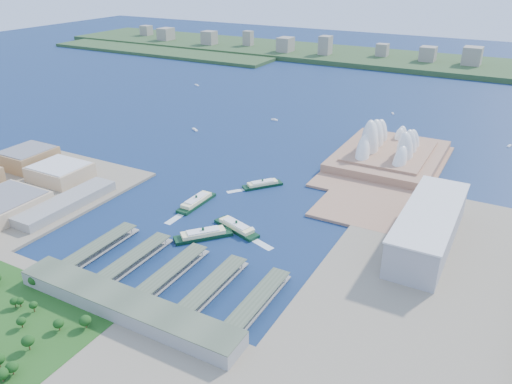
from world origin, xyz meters
The scene contains 19 objects.
ground centered at (0.00, 0.00, 0.00)m, with size 3000.00×3000.00×0.00m, color #0E1A45.
south_land centered at (0.00, -210.00, 1.50)m, with size 720.00×180.00×3.00m, color gray.
east_land centered at (240.00, -50.00, 1.50)m, with size 240.00×500.00×3.00m, color gray.
peninsula centered at (107.50, 260.00, 1.50)m, with size 135.00×220.00×3.00m, color #9C7055.
far_shore centered at (0.00, 980.00, 6.00)m, with size 2200.00×260.00×12.00m, color #2D4926.
opera_house centered at (105.00, 280.00, 32.00)m, with size 134.00×180.00×58.00m, color white, non-canonical shape.
toaster_building centered at (195.00, 80.00, 20.50)m, with size 45.00×155.00×35.00m, color gray.
ferry_wharves centered at (14.00, -75.00, 4.65)m, with size 184.00×90.00×9.30m, color #48543F, non-canonical shape.
terminal_building centered at (15.00, -135.00, 9.00)m, with size 200.00×28.00×12.00m, color gray.
far_skyline centered at (0.00, 960.00, 39.50)m, with size 1900.00×140.00×55.00m, color gray, non-canonical shape.
ferry_a centered at (-48.08, 48.23, 5.40)m, with size 14.53×57.09×10.80m, color black, non-canonical shape.
ferry_b centered at (-6.01, 125.88, 4.62)m, with size 12.44×48.88×9.24m, color black, non-canonical shape.
ferry_c centered at (-0.21, -8.76, 5.43)m, with size 14.62×57.43×10.86m, color black, non-canonical shape.
ferry_d centered at (20.57, 20.02, 5.22)m, with size 14.05×55.20×10.44m, color black, non-canonical shape.
boat_a centered at (-201.01, 262.48, 1.51)m, with size 3.92×15.69×3.03m, color white, non-canonical shape.
boat_b centered at (-114.28, 371.06, 1.45)m, with size 3.76×10.74×2.90m, color white, non-canonical shape.
boat_c centered at (243.60, 422.25, 1.22)m, with size 3.17×10.88×2.45m, color white, non-canonical shape.
boat_d centered at (-373.98, 515.19, 1.33)m, with size 3.45×15.79×2.66m, color white, non-canonical shape.
boat_e centered at (50.89, 505.56, 1.21)m, with size 3.15×9.90×2.43m, color white, non-canonical shape.
Camera 1 is at (249.75, -355.83, 250.60)m, focal length 35.00 mm.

